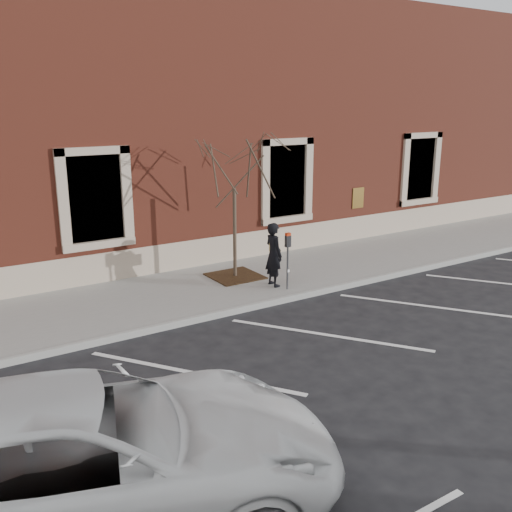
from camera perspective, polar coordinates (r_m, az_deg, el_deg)
ground at (r=13.92m, az=1.34°, el=-4.92°), size 120.00×120.00×0.00m
sidewalk_near at (r=15.30m, az=-2.34°, el=-2.75°), size 40.00×3.50×0.15m
curb_near at (r=13.86m, az=1.46°, el=-4.69°), size 40.00×0.12×0.15m
parking_stripes at (r=12.29m, az=7.16°, el=-7.85°), size 28.00×4.40×0.01m
building_civic at (r=19.96m, az=-11.46°, el=12.67°), size 40.00×8.62×8.00m
man at (r=14.66m, az=1.79°, el=0.15°), size 0.43×0.63×1.67m
parking_meter at (r=14.32m, az=3.20°, el=0.56°), size 0.13×0.10×1.47m
tree_grate at (r=15.61m, az=-2.10°, el=-2.02°), size 1.31×1.31×0.03m
sapling at (r=14.99m, az=-2.21°, el=9.28°), size 2.65×2.65×4.42m
white_truck at (r=7.24m, az=-16.86°, el=-18.64°), size 6.65×4.49×1.69m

